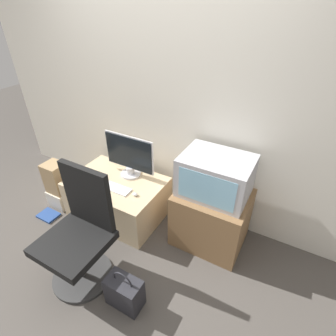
# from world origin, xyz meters

# --- Properties ---
(ground_plane) EXTENTS (12.00, 12.00, 0.00)m
(ground_plane) POSITION_xyz_m (0.00, 0.00, 0.00)
(ground_plane) COLOR #4C4742
(wall_back) EXTENTS (4.40, 0.05, 2.60)m
(wall_back) POSITION_xyz_m (0.00, 1.32, 1.30)
(wall_back) COLOR silver
(wall_back) RESTS_ON ground_plane
(desk) EXTENTS (0.99, 0.68, 0.45)m
(desk) POSITION_xyz_m (-0.30, 0.85, 0.22)
(desk) COLOR #CCB289
(desk) RESTS_ON ground_plane
(side_stand) EXTENTS (0.66, 0.54, 0.58)m
(side_stand) POSITION_xyz_m (0.73, 0.99, 0.29)
(side_stand) COLOR olive
(side_stand) RESTS_ON ground_plane
(main_monitor) EXTENTS (0.59, 0.22, 0.47)m
(main_monitor) POSITION_xyz_m (-0.23, 1.03, 0.68)
(main_monitor) COLOR silver
(main_monitor) RESTS_ON desk
(keyboard) EXTENTS (0.33, 0.13, 0.01)m
(keyboard) POSITION_xyz_m (-0.21, 0.75, 0.45)
(keyboard) COLOR white
(keyboard) RESTS_ON desk
(mouse) EXTENTS (0.05, 0.04, 0.03)m
(mouse) POSITION_xyz_m (0.02, 0.75, 0.46)
(mouse) COLOR silver
(mouse) RESTS_ON desk
(crt_tv) EXTENTS (0.60, 0.45, 0.37)m
(crt_tv) POSITION_xyz_m (0.72, 1.01, 0.77)
(crt_tv) COLOR #B7B7BC
(crt_tv) RESTS_ON side_stand
(office_chair) EXTENTS (0.51, 0.51, 1.03)m
(office_chair) POSITION_xyz_m (-0.07, 0.11, 0.45)
(office_chair) COLOR #333333
(office_chair) RESTS_ON ground_plane
(cardboard_box_lower) EXTENTS (0.24, 0.24, 0.20)m
(cardboard_box_lower) POSITION_xyz_m (-0.98, 0.64, 0.10)
(cardboard_box_lower) COLOR beige
(cardboard_box_lower) RESTS_ON ground_plane
(cardboard_box_upper) EXTENTS (0.22, 0.20, 0.36)m
(cardboard_box_upper) POSITION_xyz_m (-0.98, 0.64, 0.38)
(cardboard_box_upper) COLOR #A3845B
(cardboard_box_upper) RESTS_ON cardboard_box_lower
(handbag) EXTENTS (0.29, 0.17, 0.38)m
(handbag) POSITION_xyz_m (0.40, 0.03, 0.14)
(handbag) COLOR #232328
(handbag) RESTS_ON ground_plane
(book) EXTENTS (0.22, 0.17, 0.02)m
(book) POSITION_xyz_m (-0.97, 0.41, 0.01)
(book) COLOR navy
(book) RESTS_ON ground_plane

